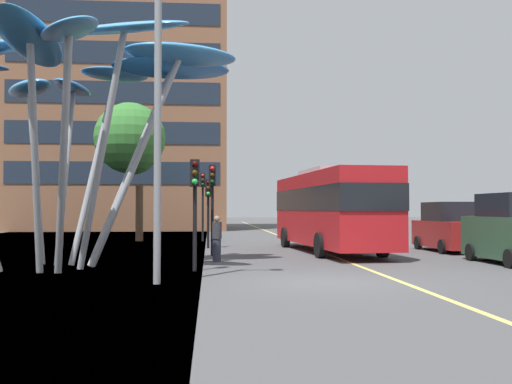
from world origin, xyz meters
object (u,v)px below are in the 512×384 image
object	(u,v)px
traffic_light_kerb_near	(195,190)
street_lamp	(169,76)
leaf_sculpture	(67,71)
traffic_light_kerb_far	(212,190)
traffic_light_opposite	(203,192)
red_bus	(329,207)
traffic_light_island_mid	(208,198)
pedestrian	(217,239)
car_parked_far	(450,228)

from	to	relation	value
traffic_light_kerb_near	street_lamp	size ratio (longest dim) A/B	0.40
leaf_sculpture	traffic_light_kerb_far	bearing A→B (deg)	40.77
street_lamp	traffic_light_kerb_near	bearing A→B (deg)	78.69
traffic_light_kerb_far	street_lamp	xyz separation A→B (m)	(-1.11, -8.42, 2.55)
traffic_light_kerb_far	traffic_light_opposite	xyz separation A→B (m)	(-0.50, 10.63, 0.24)
traffic_light_kerb_near	red_bus	bearing A→B (deg)	53.22
traffic_light_island_mid	leaf_sculpture	bearing A→B (deg)	-117.29
traffic_light_kerb_near	traffic_light_island_mid	distance (m)	10.24
traffic_light_kerb_near	traffic_light_kerb_far	xyz separation A→B (m)	(0.54, 5.56, 0.18)
leaf_sculpture	pedestrian	size ratio (longest dim) A/B	6.78
traffic_light_kerb_far	traffic_light_kerb_near	bearing A→B (deg)	-95.52
red_bus	car_parked_far	distance (m)	5.40
traffic_light_island_mid	street_lamp	distance (m)	13.41
car_parked_far	street_lamp	size ratio (longest dim) A/B	0.56
red_bus	traffic_light_kerb_near	xyz separation A→B (m)	(-5.55, -7.42, 0.45)
traffic_light_opposite	car_parked_far	world-z (taller)	traffic_light_opposite
traffic_light_kerb_near	pedestrian	distance (m)	3.65
car_parked_far	traffic_light_opposite	bearing A→B (deg)	140.73
traffic_light_island_mid	pedestrian	world-z (taller)	traffic_light_island_mid
traffic_light_kerb_near	traffic_light_kerb_far	bearing A→B (deg)	84.48
leaf_sculpture	street_lamp	distance (m)	5.76
traffic_light_opposite	street_lamp	size ratio (longest dim) A/B	0.48
traffic_light_kerb_near	street_lamp	world-z (taller)	street_lamp
pedestrian	red_bus	bearing A→B (deg)	40.94
traffic_light_island_mid	car_parked_far	world-z (taller)	traffic_light_island_mid
traffic_light_opposite	pedestrian	distance (m)	13.16
traffic_light_kerb_near	pedestrian	bearing A→B (deg)	77.87
leaf_sculpture	traffic_light_island_mid	size ratio (longest dim) A/B	3.38
leaf_sculpture	traffic_light_kerb_far	world-z (taller)	leaf_sculpture
car_parked_far	pedestrian	xyz separation A→B (m)	(-10.17, -4.14, -0.19)
leaf_sculpture	car_parked_far	distance (m)	16.88
traffic_light_kerb_near	car_parked_far	world-z (taller)	traffic_light_kerb_near
red_bus	traffic_light_kerb_far	xyz separation A→B (m)	(-5.01, -1.86, 0.63)
traffic_light_opposite	street_lamp	world-z (taller)	street_lamp
car_parked_far	leaf_sculpture	bearing A→B (deg)	-158.87
leaf_sculpture	traffic_light_kerb_near	bearing A→B (deg)	-20.78
traffic_light_kerb_far	pedestrian	xyz separation A→B (m)	(0.15, -2.36, -1.77)
leaf_sculpture	pedestrian	bearing A→B (deg)	18.96
traffic_light_kerb_far	traffic_light_opposite	world-z (taller)	traffic_light_opposite
leaf_sculpture	traffic_light_opposite	size ratio (longest dim) A/B	2.79
leaf_sculpture	traffic_light_island_mid	bearing A→B (deg)	62.71
red_bus	car_parked_far	bearing A→B (deg)	-0.82
street_lamp	traffic_light_island_mid	bearing A→B (deg)	85.90
traffic_light_kerb_near	traffic_light_island_mid	xyz separation A→B (m)	(0.37, 10.23, -0.05)
red_bus	traffic_light_opposite	xyz separation A→B (m)	(-5.51, 8.77, 0.87)
red_bus	car_parked_far	world-z (taller)	red_bus
red_bus	traffic_light_kerb_near	size ratio (longest dim) A/B	3.38
traffic_light_kerb_far	street_lamp	bearing A→B (deg)	-97.51
traffic_light_kerb_near	traffic_light_kerb_far	distance (m)	5.59
leaf_sculpture	traffic_light_kerb_near	distance (m)	5.83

